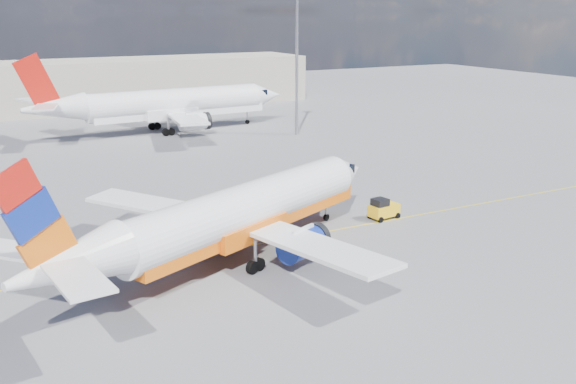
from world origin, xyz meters
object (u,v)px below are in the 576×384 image
main_jet (237,214)px  gse_tug (383,209)px  second_jet (167,105)px  traffic_cone (311,240)px

main_jet → gse_tug: main_jet is taller
main_jet → second_jet: bearing=52.8°
main_jet → second_jet: size_ratio=0.84×
main_jet → traffic_cone: main_jet is taller
traffic_cone → gse_tug: bearing=16.1°
gse_tug → traffic_cone: (-7.90, -2.29, -0.55)m
second_jet → gse_tug: bearing=-89.4°
second_jet → traffic_cone: 47.25m
gse_tug → traffic_cone: 8.24m
second_jet → gse_tug: 44.83m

